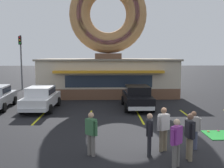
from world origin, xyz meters
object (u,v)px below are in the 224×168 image
(pedestrian_blue_sweater_man, at_px, (193,129))
(trash_bin, at_px, (28,94))
(car_white, at_px, (41,97))
(pedestrian_leather_jacket_man, at_px, (91,132))
(traffic_light_pole, at_px, (21,55))
(pedestrian_hooded_kid, at_px, (176,141))
(pedestrian_crossing_woman, at_px, (164,127))
(car_black, at_px, (137,96))
(pedestrian_beanie_man, at_px, (190,134))
(pedestrian_clipboard_woman, at_px, (149,133))

(pedestrian_blue_sweater_man, height_order, trash_bin, pedestrian_blue_sweater_man)
(car_white, bearing_deg, pedestrian_leather_jacket_man, -65.34)
(pedestrian_blue_sweater_man, height_order, traffic_light_pole, traffic_light_pole)
(pedestrian_hooded_kid, xyz_separation_m, pedestrian_crossing_woman, (-0.10, 1.46, 0.06))
(pedestrian_hooded_kid, bearing_deg, trash_bin, 123.39)
(pedestrian_crossing_woman, xyz_separation_m, traffic_light_pole, (-11.19, 18.63, 2.75))
(car_black, xyz_separation_m, pedestrian_hooded_kid, (0.09, -9.67, 0.03))
(pedestrian_blue_sweater_man, relative_size, pedestrian_crossing_woman, 0.89)
(pedestrian_leather_jacket_man, relative_size, pedestrian_crossing_woman, 0.95)
(car_black, xyz_separation_m, pedestrian_crossing_woman, (-0.01, -8.21, 0.09))
(pedestrian_blue_sweater_man, distance_m, pedestrian_crossing_woman, 1.23)
(pedestrian_hooded_kid, bearing_deg, traffic_light_pole, 119.33)
(pedestrian_leather_jacket_man, xyz_separation_m, pedestrian_beanie_man, (3.50, -0.53, 0.03))
(pedestrian_clipboard_woman, height_order, pedestrian_beanie_man, pedestrian_beanie_man)
(car_black, bearing_deg, pedestrian_clipboard_woman, -94.20)
(pedestrian_leather_jacket_man, bearing_deg, trash_bin, 115.64)
(pedestrian_clipboard_woman, xyz_separation_m, trash_bin, (-7.93, 12.13, -0.38))
(pedestrian_hooded_kid, bearing_deg, pedestrian_beanie_man, 41.49)
(traffic_light_pole, bearing_deg, car_black, -42.94)
(car_white, bearing_deg, trash_bin, 117.71)
(pedestrian_clipboard_woman, bearing_deg, pedestrian_leather_jacket_man, 177.72)
(car_black, height_order, trash_bin, car_black)
(car_white, xyz_separation_m, pedestrian_beanie_man, (7.29, -8.78, 0.06))
(pedestrian_hooded_kid, bearing_deg, pedestrian_clipboard_woman, 125.92)
(pedestrian_blue_sweater_man, xyz_separation_m, pedestrian_leather_jacket_man, (-3.99, -0.51, 0.06))
(pedestrian_blue_sweater_man, distance_m, trash_bin, 15.11)
(car_black, xyz_separation_m, pedestrian_blue_sweater_man, (1.20, -8.07, -0.03))
(pedestrian_leather_jacket_man, relative_size, pedestrian_clipboard_woman, 1.02)
(car_black, xyz_separation_m, pedestrian_clipboard_woman, (-0.64, -8.67, 0.01))
(pedestrian_clipboard_woman, xyz_separation_m, pedestrian_beanie_man, (1.35, -0.44, 0.05))
(car_white, height_order, pedestrian_leather_jacket_man, pedestrian_leather_jacket_man)
(car_white, relative_size, trash_bin, 4.72)
(pedestrian_blue_sweater_man, relative_size, pedestrian_leather_jacket_man, 0.94)
(pedestrian_blue_sweater_man, height_order, pedestrian_hooded_kid, pedestrian_hooded_kid)
(pedestrian_leather_jacket_man, bearing_deg, pedestrian_clipboard_woman, -2.28)
(pedestrian_leather_jacket_man, xyz_separation_m, pedestrian_clipboard_woman, (2.15, -0.09, -0.02))
(pedestrian_leather_jacket_man, relative_size, pedestrian_beanie_man, 0.97)
(car_white, height_order, pedestrian_crossing_woman, pedestrian_crossing_woman)
(trash_bin, distance_m, traffic_light_pole, 8.11)
(trash_bin, bearing_deg, pedestrian_clipboard_woman, -56.83)
(pedestrian_hooded_kid, xyz_separation_m, trash_bin, (-8.65, 13.13, -0.41))
(pedestrian_crossing_woman, bearing_deg, trash_bin, 126.24)
(traffic_light_pole, bearing_deg, trash_bin, -69.26)
(pedestrian_hooded_kid, relative_size, pedestrian_clipboard_woman, 1.02)
(pedestrian_beanie_man, distance_m, trash_bin, 15.63)
(car_black, distance_m, pedestrian_hooded_kid, 9.67)
(car_black, bearing_deg, pedestrian_leather_jacket_man, -107.97)
(pedestrian_beanie_man, relative_size, traffic_light_pole, 0.29)
(pedestrian_clipboard_woman, xyz_separation_m, traffic_light_pole, (-10.57, 19.09, 2.83))
(pedestrian_hooded_kid, xyz_separation_m, pedestrian_leather_jacket_man, (-2.87, 1.08, 0.00))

